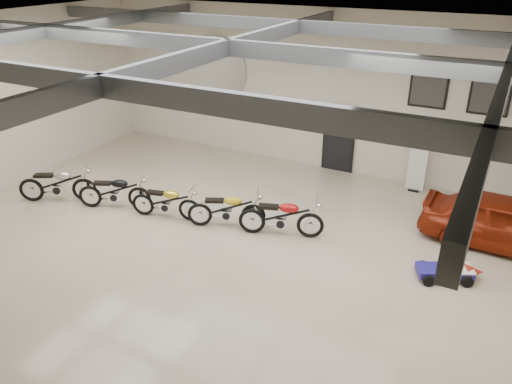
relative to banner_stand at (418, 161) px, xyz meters
The scene contains 17 objects.
floor 6.37m from the banner_stand, 119.23° to the right, with size 16.00×12.00×0.01m, color #C8B198.
ceiling 7.49m from the banner_stand, 119.23° to the right, with size 16.00×12.00×0.01m, color slate.
back_wall 3.48m from the banner_stand, behind, with size 16.00×0.02×5.00m, color beige.
ceiling_beams 7.36m from the banner_stand, 119.23° to the right, with size 15.80×11.80×0.32m, color #525559, non-canonical shape.
door 2.62m from the banner_stand, behind, with size 0.92×0.08×2.10m, color black.
logo_plaque 7.33m from the banner_stand, behind, with size 2.30×0.06×1.16m, color silver, non-canonical shape.
poster_left 2.20m from the banner_stand, 99.60° to the left, with size 1.05×0.08×1.35m, color black, non-canonical shape.
poster_mid 2.68m from the banner_stand, 16.81° to the left, with size 1.05×0.08×1.35m, color black, non-canonical shape.
oil_sign 1.47m from the banner_stand, 159.09° to the left, with size 0.72×0.10×0.72m, color white, non-canonical shape.
banner_stand is the anchor object (origin of this frame).
motorcycle_silver 10.37m from the banner_stand, 148.66° to the right, with size 2.14×0.66×1.11m, color silver, non-canonical shape.
motorcycle_black 8.71m from the banner_stand, 145.23° to the right, with size 1.98×0.61×1.03m, color silver, non-canonical shape.
motorcycle_gold 7.32m from the banner_stand, 139.17° to the right, with size 1.90×0.59×0.99m, color silver, non-canonical shape.
motorcycle_yellow 5.90m from the banner_stand, 131.13° to the right, with size 1.97×0.61×1.02m, color silver, non-canonical shape.
motorcycle_red 4.87m from the banner_stand, 120.07° to the right, with size 2.09×0.65×1.08m, color silver, non-canonical shape.
go_kart 4.55m from the banner_stand, 68.86° to the right, with size 1.44×0.65×0.52m, color navy, non-canonical shape.
vintage_car 3.34m from the banner_stand, 41.60° to the right, with size 3.79×1.53×1.29m, color maroon.
Camera 1 is at (5.13, -8.61, 6.41)m, focal length 35.00 mm.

